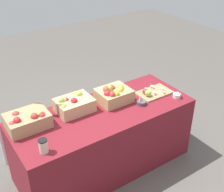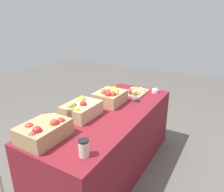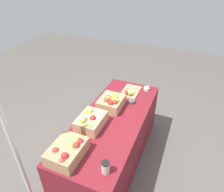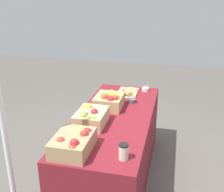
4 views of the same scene
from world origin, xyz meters
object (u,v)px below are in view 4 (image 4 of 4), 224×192
Objects in this scene: sample_bowl_mid at (145,89)px; coffee_cup at (124,152)px; tent_pole at (1,114)px; sample_bowl_near at (132,101)px; apple_crate_right at (109,100)px; apple_crate_left at (74,143)px; cutting_board_front at (127,93)px; apple_crate_middle at (91,117)px.

coffee_cup is at bearing -179.13° from sample_bowl_mid.
sample_bowl_mid is 1.97m from tent_pole.
sample_bowl_near is 0.74× the size of coffee_cup.
tent_pole reaches higher than sample_bowl_near.
sample_bowl_mid is (0.62, -0.32, -0.06)m from apple_crate_right.
sample_bowl_near is 1.16m from coffee_cup.
apple_crate_left is 0.41m from coffee_cup.
apple_crate_right is at bearing -3.97° from apple_crate_left.
apple_crate_right is 2.63× the size of coffee_cup.
apple_crate_right reaches higher than sample_bowl_near.
apple_crate_right is 1.27m from tent_pole.
sample_bowl_mid is 0.73× the size of coffee_cup.
cutting_board_front is at bearing -15.16° from apple_crate_right.
apple_crate_left is 0.59m from tent_pole.
apple_crate_middle is at bearing 159.45° from sample_bowl_mid.
sample_bowl_mid is at bearing -14.12° from sample_bowl_near.
cutting_board_front reaches higher than sample_bowl_near.
coffee_cup is (-1.57, -0.02, 0.04)m from sample_bowl_mid.
apple_crate_left is 0.18× the size of tent_pole.
apple_crate_left is 4.09× the size of sample_bowl_mid.
apple_crate_right is at bearing 152.38° from sample_bowl_mid.
apple_crate_middle is at bearing 39.65° from coffee_cup.
cutting_board_front is at bearing 9.30° from coffee_cup.
cutting_board_front is (0.44, -0.12, -0.06)m from apple_crate_right.
apple_crate_middle reaches higher than cutting_board_front.
apple_crate_middle is 0.94× the size of cutting_board_front.
apple_crate_right is at bearing -9.42° from apple_crate_middle.
tent_pole reaches higher than apple_crate_left.
coffee_cup is (-1.15, -0.13, 0.04)m from sample_bowl_near.
sample_bowl_near is at bearing -24.43° from apple_crate_middle.
coffee_cup is at bearing -173.65° from sample_bowl_near.
cutting_board_front is at bearing -7.67° from apple_crate_left.
sample_bowl_mid reaches higher than cutting_board_front.
sample_bowl_near is (0.64, -0.29, -0.06)m from apple_crate_middle.
apple_crate_left reaches higher than sample_bowl_mid.
apple_crate_right is 0.31m from sample_bowl_near.
apple_crate_left reaches higher than cutting_board_front.
apple_crate_left is 1.38m from cutting_board_front.
coffee_cup is at bearing -93.15° from apple_crate_left.
cutting_board_front is 1.41m from coffee_cup.
coffee_cup is at bearing -79.22° from tent_pole.
apple_crate_right is 3.61× the size of sample_bowl_mid.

